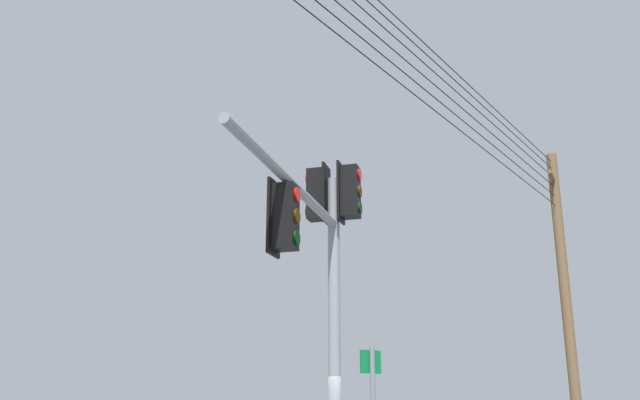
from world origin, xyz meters
TOP-DOWN VIEW (x-y plane):
  - signal_mast_assembly at (1.44, 0.43)m, footprint 4.79×1.86m
  - utility_pole_wooden at (-13.21, 0.73)m, footprint 2.14×0.40m

SIDE VIEW (x-z plane):
  - signal_mast_assembly at x=1.44m, z-range 1.29..7.36m
  - utility_pole_wooden at x=-13.21m, z-range 0.11..10.70m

